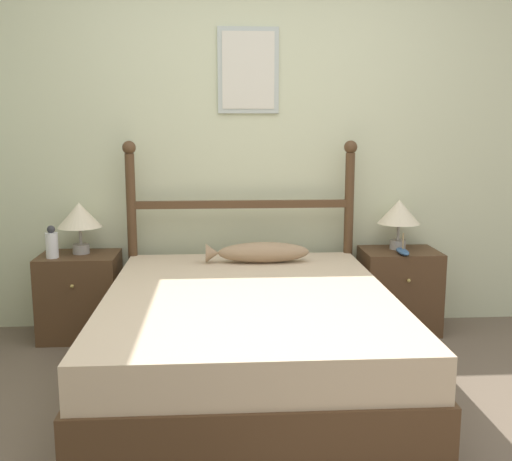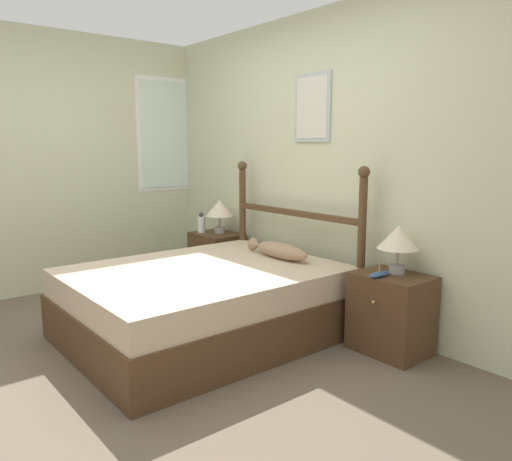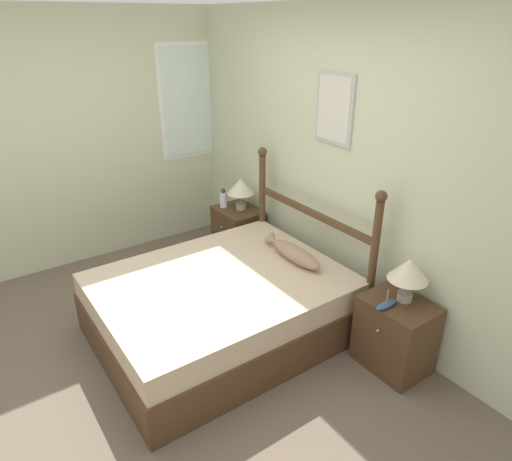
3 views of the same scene
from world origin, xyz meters
TOP-DOWN VIEW (x-y plane):
  - ground_plane at (0.00, 0.00)m, footprint 16.00×16.00m
  - wall_back at (-0.00, 1.73)m, footprint 6.40×0.08m
  - wall_left at (-2.13, 0.03)m, footprint 0.08×6.40m
  - bed at (-0.12, 0.61)m, footprint 1.53×1.94m
  - headboard at (-0.12, 1.55)m, footprint 1.55×0.09m
  - nightstand_left at (-1.19, 1.47)m, footprint 0.51×0.41m
  - nightstand_right at (0.96, 1.47)m, footprint 0.51×0.41m
  - table_lamp_left at (-1.18, 1.51)m, footprint 0.29×0.29m
  - table_lamp_right at (0.95, 1.52)m, footprint 0.29×0.29m
  - bottle at (-1.33, 1.39)m, footprint 0.08×0.08m
  - model_boat at (0.94, 1.35)m, footprint 0.06×0.20m
  - fish_pillow at (-0.01, 1.28)m, footprint 0.66×0.16m

SIDE VIEW (x-z plane):
  - ground_plane at x=0.00m, z-range 0.00..0.00m
  - bed at x=-0.12m, z-range 0.00..0.53m
  - nightstand_left at x=-1.19m, z-range 0.00..0.56m
  - nightstand_right at x=0.96m, z-range 0.00..0.56m
  - model_boat at x=0.94m, z-range 0.51..0.65m
  - fish_pillow at x=-0.01m, z-range 0.54..0.67m
  - bottle at x=-1.33m, z-range 0.55..0.76m
  - headboard at x=-0.12m, z-range 0.08..1.38m
  - table_lamp_left at x=-1.18m, z-range 0.64..0.98m
  - table_lamp_right at x=0.95m, z-range 0.64..0.98m
  - wall_back at x=0.00m, z-range 0.00..2.55m
  - wall_left at x=-2.13m, z-range 0.01..2.56m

